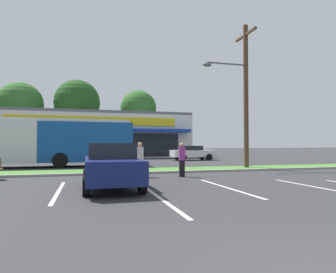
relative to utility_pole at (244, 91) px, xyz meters
The scene contains 17 objects.
grass_median 8.25m from the utility_pole, behind, with size 56.00×2.20×0.12m, color #427A2D.
curb_lip 8.33m from the utility_pole, behind, with size 56.00×0.24×0.12m, color #99968C.
parking_stripe_0 12.92m from the utility_pole, 149.51° to the right, with size 0.12×4.80×0.01m, color silver.
parking_stripe_1 12.16m from the utility_pole, 131.74° to the right, with size 0.12×4.80×0.01m, color silver.
parking_stripe_2 9.56m from the utility_pole, 124.28° to the right, with size 0.12×4.80×0.01m, color silver.
parking_stripe_3 9.19m from the utility_pole, 101.02° to the right, with size 0.12×4.80×0.01m, color silver.
storefront_building 23.15m from the utility_pole, 111.66° to the left, with size 22.25×11.98×5.30m.
tree_left 35.42m from the utility_pole, 121.68° to the left, with size 6.38×6.38×10.51m.
tree_mid_left 31.75m from the utility_pole, 109.83° to the left, with size 6.73×6.73×11.23m.
tree_mid 32.35m from the utility_pole, 91.78° to the left, with size 5.95×5.95×10.58m.
utility_pole is the anchor object (origin of this frame).
city_bus 13.38m from the utility_pole, 156.40° to the left, with size 11.30×2.86×3.25m.
car_0 11.23m from the utility_pole, 145.35° to the right, with size 1.90×4.13×1.58m.
car_1 11.76m from the utility_pole, 86.41° to the left, with size 4.26×2.00×1.42m.
pedestrian_near_bench 8.46m from the utility_pole, 160.07° to the right, with size 0.33×0.33×1.65m.
pedestrian_by_pole 10.19m from the utility_pole, 167.88° to the right, with size 0.33×0.33×1.62m.
pedestrian_mid 7.13m from the utility_pole, 149.33° to the right, with size 0.33×0.33×1.62m.
Camera 1 is at (-2.77, -2.46, 1.53)m, focal length 31.58 mm.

